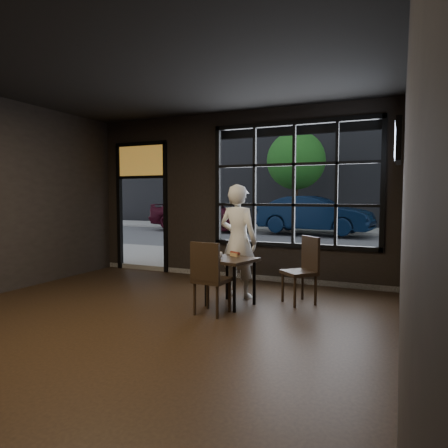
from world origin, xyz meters
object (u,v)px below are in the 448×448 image
at_px(chair_near, 212,277).
at_px(navy_car, 314,215).
at_px(man, 238,241).
at_px(cafe_table, 230,282).

distance_m(chair_near, navy_car, 11.43).
height_order(man, navy_car, man).
height_order(cafe_table, man, man).
height_order(chair_near, man, man).
bearing_deg(cafe_table, man, 112.84).
bearing_deg(cafe_table, chair_near, -84.70).
xyz_separation_m(man, navy_car, (-0.86, 10.40, -0.04)).
height_order(cafe_table, chair_near, chair_near).
xyz_separation_m(chair_near, man, (-0.02, 0.99, 0.39)).
relative_size(cafe_table, chair_near, 0.70).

